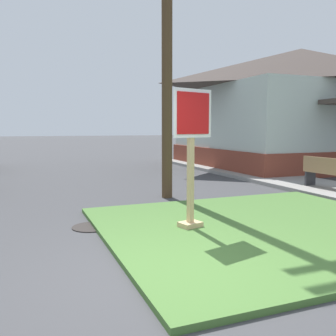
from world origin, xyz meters
name	(u,v)px	position (x,y,z in m)	size (l,w,h in m)	color
ground_plane	(171,280)	(0.00, 0.00, 0.00)	(160.00, 160.00, 0.00)	#3D3D3F
grass_corner_patch	(266,227)	(2.36, 1.39, 0.04)	(5.59, 4.97, 0.08)	#477033
sidewalk_strip	(289,181)	(6.35, 5.61, 0.06)	(2.20, 16.88, 0.12)	gray
stop_sign	(191,159)	(1.07, 1.74, 1.24)	(0.77, 0.36, 2.31)	tan
manhole_cover	(92,227)	(-0.45, 2.62, 0.01)	(0.70, 0.70, 0.02)	black
street_bench	(327,172)	(6.05, 3.75, 0.58)	(0.49, 1.46, 0.85)	#93704C
utility_pole	(167,8)	(1.82, 4.77, 4.61)	(1.48, 0.26, 8.81)	#4C3823
corner_house	(299,106)	(10.50, 10.04, 2.75)	(9.91, 9.39, 5.37)	brown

